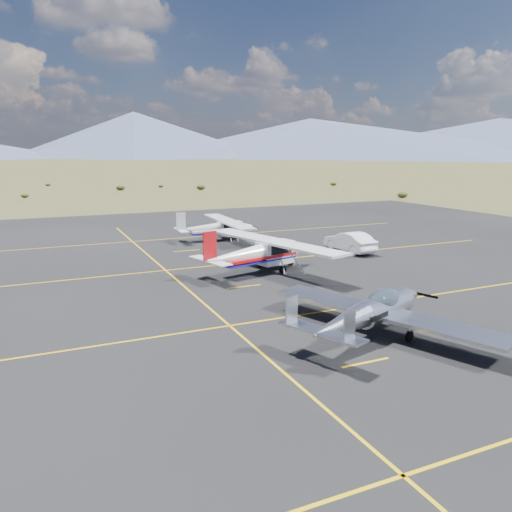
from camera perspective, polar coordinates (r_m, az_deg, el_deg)
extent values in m
plane|color=#383D1C|center=(22.69, 13.27, -7.24)|extent=(1600.00, 1600.00, 0.00)
cube|color=black|center=(28.29, 4.66, -3.10)|extent=(72.00, 72.00, 0.02)
cube|color=#B8BABF|center=(21.19, 14.24, -6.28)|extent=(5.26, 10.00, 0.13)
ellipsoid|color=#99BFD8|center=(21.03, 14.32, -4.88)|extent=(2.10, 1.66, 0.92)
cube|color=#B8BABF|center=(17.77, 7.50, -8.51)|extent=(1.98, 3.42, 0.07)
cube|color=#B8BABF|center=(16.80, 10.62, -8.00)|extent=(0.60, 0.29, 1.12)
cube|color=#B8BABF|center=(18.19, 4.08, -6.26)|extent=(0.60, 0.29, 1.12)
cylinder|color=black|center=(22.90, 16.43, -6.71)|extent=(0.39, 0.24, 0.38)
cylinder|color=black|center=(20.61, 17.12, -8.76)|extent=(0.46, 0.28, 0.45)
cylinder|color=black|center=(21.85, 10.78, -7.23)|extent=(0.46, 0.28, 0.45)
cube|color=white|center=(31.18, 2.20, 0.42)|extent=(2.51, 1.73, 1.40)
cube|color=white|center=(30.91, 1.92, 1.69)|extent=(4.45, 11.43, 0.15)
cube|color=black|center=(31.12, 2.20, 0.94)|extent=(1.92, 1.61, 0.57)
cube|color=red|center=(30.35, 0.28, -0.09)|extent=(5.32, 2.48, 0.19)
cube|color=red|center=(28.08, -5.30, 1.13)|extent=(0.87, 0.29, 1.66)
cube|color=white|center=(28.25, -5.26, -0.52)|extent=(1.59, 3.40, 0.06)
cylinder|color=black|center=(32.25, 3.99, -0.85)|extent=(0.39, 0.19, 0.37)
cylinder|color=black|center=(30.37, 3.09, -1.56)|extent=(0.48, 0.25, 0.46)
cylinder|color=black|center=(31.97, 0.48, -0.85)|extent=(0.48, 0.25, 0.46)
cube|color=silver|center=(41.78, -2.99, 3.15)|extent=(1.98, 1.09, 1.19)
cube|color=silver|center=(41.63, -3.23, 3.98)|extent=(1.76, 9.76, 0.12)
cube|color=black|center=(41.74, -2.99, 3.49)|extent=(1.45, 1.11, 0.49)
cube|color=silver|center=(41.44, -4.49, 2.93)|extent=(4.45, 1.21, 0.16)
cube|color=silver|center=(40.51, -8.57, 3.96)|extent=(0.75, 0.09, 1.41)
cube|color=silver|center=(40.62, -8.54, 2.97)|extent=(0.78, 2.85, 0.05)
cylinder|color=black|center=(42.28, -1.51, 2.22)|extent=(0.32, 0.10, 0.32)
cylinder|color=black|center=(40.95, -2.91, 1.93)|extent=(0.39, 0.13, 0.39)
cylinder|color=black|center=(42.68, -3.72, 2.33)|extent=(0.39, 0.13, 0.39)
imported|color=white|center=(37.34, 10.67, 1.61)|extent=(1.82, 4.59, 1.48)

